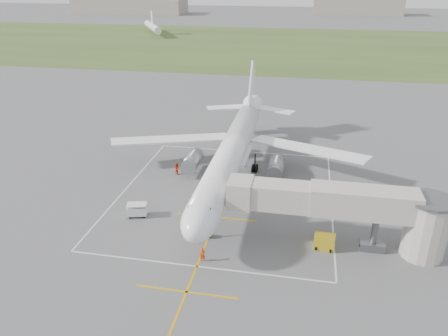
% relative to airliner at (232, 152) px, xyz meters
% --- Properties ---
extents(ground, '(700.00, 700.00, 0.00)m').
position_rel_airliner_xyz_m(ground, '(0.00, -0.75, -4.39)').
color(ground, '#5A5A5D').
rests_on(ground, ground).
extents(grass_strip, '(700.00, 120.00, 0.02)m').
position_rel_airliner_xyz_m(grass_strip, '(0.00, 129.25, -4.38)').
color(grass_strip, '#3A4C21').
rests_on(grass_strip, ground).
extents(apron_markings, '(28.20, 60.00, 0.01)m').
position_rel_airliner_xyz_m(apron_markings, '(0.00, -6.57, -4.38)').
color(apron_markings, '#C6950B').
rests_on(apron_markings, ground).
extents(airliner, '(38.93, 46.75, 13.52)m').
position_rel_airliner_xyz_m(airliner, '(0.00, 0.00, 0.00)').
color(airliner, white).
rests_on(airliner, ground).
extents(jet_bridge, '(23.40, 5.00, 7.20)m').
position_rel_airliner_xyz_m(jet_bridge, '(15.72, -14.25, 0.35)').
color(jet_bridge, '#A5A095').
rests_on(jet_bridge, ground).
extents(gpu_unit, '(2.36, 1.79, 1.66)m').
position_rel_airliner_xyz_m(gpu_unit, '(12.87, -14.97, -3.58)').
color(gpu_unit, '#B29716').
rests_on(gpu_unit, ground).
extents(baggage_cart, '(2.69, 2.00, 1.67)m').
position_rel_airliner_xyz_m(baggage_cart, '(-9.70, -12.28, -3.54)').
color(baggage_cart, silver).
rests_on(baggage_cart, ground).
extents(ramp_worker_nose, '(0.69, 0.57, 1.63)m').
position_rel_airliner_xyz_m(ramp_worker_nose, '(0.38, -19.76, -3.58)').
color(ramp_worker_nose, '#EE4207').
rests_on(ramp_worker_nose, ground).
extents(ramp_worker_wing, '(1.10, 1.02, 1.80)m').
position_rel_airliner_xyz_m(ramp_worker_wing, '(-8.39, 0.52, -3.49)').
color(ramp_worker_wing, red).
rests_on(ramp_worker_wing, ground).
extents(distant_hangars, '(345.00, 49.00, 12.00)m').
position_rel_airliner_xyz_m(distant_hangars, '(-16.15, 264.44, 0.78)').
color(distant_hangars, gray).
rests_on(distant_hangars, ground).
extents(distant_aircraft, '(195.39, 52.58, 8.85)m').
position_rel_airliner_xyz_m(distant_aircraft, '(20.69, 165.72, -0.80)').
color(distant_aircraft, white).
rests_on(distant_aircraft, ground).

